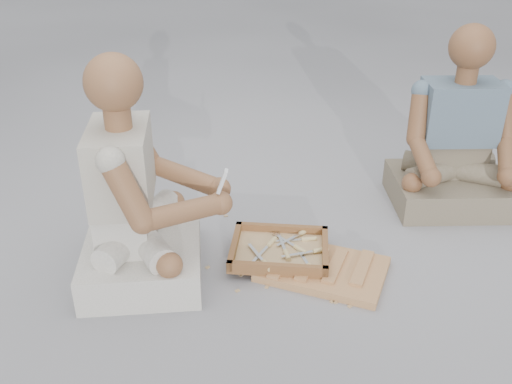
# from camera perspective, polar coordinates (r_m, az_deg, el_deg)

# --- Properties ---
(ground) EXTENTS (60.00, 60.00, 0.00)m
(ground) POSITION_cam_1_polar(r_m,az_deg,el_deg) (2.53, 0.63, -8.44)
(ground) COLOR #9C9BA0
(ground) RESTS_ON ground
(carved_panel) EXTENTS (0.61, 0.47, 0.04)m
(carved_panel) POSITION_cam_1_polar(r_m,az_deg,el_deg) (2.56, 6.69, -7.66)
(carved_panel) COLOR #9B5F3C
(carved_panel) RESTS_ON ground
(tool_tray) EXTENTS (0.45, 0.37, 0.06)m
(tool_tray) POSITION_cam_1_polar(r_m,az_deg,el_deg) (2.60, 2.36, -5.87)
(tool_tray) COLOR brown
(tool_tray) RESTS_ON carved_panel
(chisel_0) EXTENTS (0.13, 0.20, 0.02)m
(chisel_0) POSITION_cam_1_polar(r_m,az_deg,el_deg) (2.49, 0.85, -7.09)
(chisel_0) COLOR silver
(chisel_0) RESTS_ON tool_tray
(chisel_1) EXTENTS (0.08, 0.21, 0.02)m
(chisel_1) POSITION_cam_1_polar(r_m,az_deg,el_deg) (2.57, 3.01, -6.05)
(chisel_1) COLOR silver
(chisel_1) RESTS_ON tool_tray
(chisel_2) EXTENTS (0.16, 0.18, 0.02)m
(chisel_2) POSITION_cam_1_polar(r_m,az_deg,el_deg) (2.71, 4.62, -4.09)
(chisel_2) COLOR silver
(chisel_2) RESTS_ON tool_tray
(chisel_3) EXTENTS (0.21, 0.11, 0.02)m
(chisel_3) POSITION_cam_1_polar(r_m,az_deg,el_deg) (2.58, 6.02, -5.87)
(chisel_3) COLOR silver
(chisel_3) RESTS_ON tool_tray
(chisel_4) EXTENTS (0.11, 0.21, 0.02)m
(chisel_4) POSITION_cam_1_polar(r_m,az_deg,el_deg) (2.50, 5.37, -7.43)
(chisel_4) COLOR silver
(chisel_4) RESTS_ON tool_tray
(chisel_5) EXTENTS (0.09, 0.21, 0.02)m
(chisel_5) POSITION_cam_1_polar(r_m,az_deg,el_deg) (2.62, 1.36, -5.24)
(chisel_5) COLOR silver
(chisel_5) RESTS_ON tool_tray
(chisel_6) EXTENTS (0.18, 0.16, 0.02)m
(chisel_6) POSITION_cam_1_polar(r_m,az_deg,el_deg) (2.61, 4.12, -5.56)
(chisel_6) COLOR silver
(chisel_6) RESTS_ON tool_tray
(chisel_7) EXTENTS (0.22, 0.07, 0.02)m
(chisel_7) POSITION_cam_1_polar(r_m,az_deg,el_deg) (2.67, 4.86, -4.75)
(chisel_7) COLOR silver
(chisel_7) RESTS_ON tool_tray
(wood_chip_0) EXTENTS (0.02, 0.02, 0.00)m
(wood_chip_0) POSITION_cam_1_polar(r_m,az_deg,el_deg) (2.41, 7.92, -10.85)
(wood_chip_0) COLOR tan
(wood_chip_0) RESTS_ON ground
(wood_chip_1) EXTENTS (0.02, 0.02, 0.00)m
(wood_chip_1) POSITION_cam_1_polar(r_m,az_deg,el_deg) (2.47, 1.09, -9.48)
(wood_chip_1) COLOR tan
(wood_chip_1) RESTS_ON ground
(wood_chip_2) EXTENTS (0.02, 0.02, 0.00)m
(wood_chip_2) POSITION_cam_1_polar(r_m,az_deg,el_deg) (2.55, -0.65, -8.04)
(wood_chip_2) COLOR tan
(wood_chip_2) RESTS_ON ground
(wood_chip_3) EXTENTS (0.02, 0.02, 0.00)m
(wood_chip_3) POSITION_cam_1_polar(r_m,az_deg,el_deg) (2.70, 0.66, -5.73)
(wood_chip_3) COLOR tan
(wood_chip_3) RESTS_ON ground
(wood_chip_4) EXTENTS (0.02, 0.02, 0.00)m
(wood_chip_4) POSITION_cam_1_polar(r_m,az_deg,el_deg) (2.66, 8.53, -6.71)
(wood_chip_4) COLOR tan
(wood_chip_4) RESTS_ON ground
(wood_chip_5) EXTENTS (0.02, 0.02, 0.00)m
(wood_chip_5) POSITION_cam_1_polar(r_m,az_deg,el_deg) (2.44, 7.15, -10.09)
(wood_chip_5) COLOR tan
(wood_chip_5) RESTS_ON ground
(wood_chip_6) EXTENTS (0.02, 0.02, 0.00)m
(wood_chip_6) POSITION_cam_1_polar(r_m,az_deg,el_deg) (2.54, -1.54, -8.28)
(wood_chip_6) COLOR tan
(wood_chip_6) RESTS_ON ground
(wood_chip_7) EXTENTS (0.02, 0.02, 0.00)m
(wood_chip_7) POSITION_cam_1_polar(r_m,az_deg,el_deg) (2.77, 3.63, -4.85)
(wood_chip_7) COLOR tan
(wood_chip_7) RESTS_ON ground
(wood_chip_8) EXTENTS (0.02, 0.02, 0.00)m
(wood_chip_8) POSITION_cam_1_polar(r_m,az_deg,el_deg) (2.45, -1.86, -9.84)
(wood_chip_8) COLOR tan
(wood_chip_8) RESTS_ON ground
(wood_chip_9) EXTENTS (0.02, 0.02, 0.00)m
(wood_chip_9) POSITION_cam_1_polar(r_m,az_deg,el_deg) (2.81, 4.82, -4.36)
(wood_chip_9) COLOR tan
(wood_chip_9) RESTS_ON ground
(wood_chip_10) EXTENTS (0.02, 0.02, 0.00)m
(wood_chip_10) POSITION_cam_1_polar(r_m,az_deg,el_deg) (2.59, -4.87, -7.52)
(wood_chip_10) COLOR tan
(wood_chip_10) RESTS_ON ground
(wood_chip_11) EXTENTS (0.02, 0.02, 0.00)m
(wood_chip_11) POSITION_cam_1_polar(r_m,az_deg,el_deg) (2.97, -3.03, -2.40)
(wood_chip_11) COLOR tan
(wood_chip_11) RESTS_ON ground
(wood_chip_12) EXTENTS (0.02, 0.02, 0.00)m
(wood_chip_12) POSITION_cam_1_polar(r_m,az_deg,el_deg) (2.48, -6.40, -9.40)
(wood_chip_12) COLOR tan
(wood_chip_12) RESTS_ON ground
(wood_chip_13) EXTENTS (0.02, 0.02, 0.00)m
(wood_chip_13) POSITION_cam_1_polar(r_m,az_deg,el_deg) (2.41, 7.62, -10.81)
(wood_chip_13) COLOR tan
(wood_chip_13) RESTS_ON ground
(wood_chip_14) EXTENTS (0.02, 0.02, 0.00)m
(wood_chip_14) POSITION_cam_1_polar(r_m,az_deg,el_deg) (2.40, 9.37, -11.21)
(wood_chip_14) COLOR tan
(wood_chip_14) RESTS_ON ground
(wood_chip_15) EXTENTS (0.02, 0.02, 0.00)m
(wood_chip_15) POSITION_cam_1_polar(r_m,az_deg,el_deg) (2.58, -0.05, -7.58)
(wood_chip_15) COLOR tan
(wood_chip_15) RESTS_ON ground
(craftsman) EXTENTS (0.71, 0.72, 0.97)m
(craftsman) POSITION_cam_1_polar(r_m,az_deg,el_deg) (2.45, -11.79, -1.23)
(craftsman) COLOR silver
(craftsman) RESTS_ON ground
(companion) EXTENTS (0.68, 0.57, 0.95)m
(companion) POSITION_cam_1_polar(r_m,az_deg,el_deg) (3.14, 19.36, 4.13)
(companion) COLOR #756754
(companion) RESTS_ON ground
(mobile_phone) EXTENTS (0.05, 0.05, 0.10)m
(mobile_phone) POSITION_cam_1_polar(r_m,az_deg,el_deg) (2.31, -3.38, 1.09)
(mobile_phone) COLOR silver
(mobile_phone) RESTS_ON craftsman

